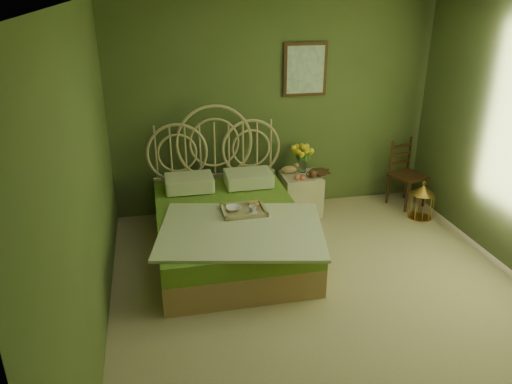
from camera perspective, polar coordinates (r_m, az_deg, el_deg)
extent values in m
plane|color=tan|center=(4.77, 8.60, -12.34)|extent=(4.50, 4.50, 0.00)
plane|color=silver|center=(3.90, 10.99, 20.61)|extent=(4.50, 4.50, 0.00)
plane|color=#535F32|center=(6.21, 2.10, 9.63)|extent=(4.00, 0.00, 4.00)
plane|color=#535F32|center=(3.92, -18.76, 0.19)|extent=(0.00, 4.50, 4.50)
cube|color=#321B0D|center=(6.20, 5.64, 13.76)|extent=(0.54, 0.03, 0.64)
cube|color=silver|center=(6.18, 5.69, 13.73)|extent=(0.46, 0.01, 0.56)
cube|color=#9F754F|center=(5.39, -3.04, -5.70)|extent=(1.49, 1.99, 0.30)
cube|color=olive|center=(5.28, -3.10, -3.33)|extent=(1.49, 1.99, 0.20)
cube|color=beige|center=(4.84, -1.68, -4.37)|extent=(1.78, 1.50, 0.03)
cube|color=beige|center=(5.80, -7.65, 1.05)|extent=(0.55, 0.40, 0.16)
cube|color=beige|center=(5.88, -0.87, 1.59)|extent=(0.55, 0.40, 0.16)
cube|color=tan|center=(5.17, -1.40, -2.41)|extent=(0.45, 0.35, 0.04)
ellipsoid|color=#B77A38|center=(5.25, -0.30, -1.39)|extent=(0.12, 0.07, 0.05)
cube|color=beige|center=(6.30, 5.09, -0.26)|extent=(0.47, 0.47, 0.51)
cylinder|color=silver|center=(6.29, 5.32, 3.07)|extent=(0.10, 0.10, 0.18)
ellipsoid|color=#9F754F|center=(6.23, 3.80, 2.56)|extent=(0.21, 0.11, 0.10)
sphere|color=#D16151|center=(6.04, 4.73, 1.69)|extent=(0.07, 0.07, 0.07)
sphere|color=#D16151|center=(6.04, 5.37, 1.68)|extent=(0.07, 0.07, 0.07)
cube|color=#321B0D|center=(6.75, 16.96, 1.80)|extent=(0.49, 0.49, 0.04)
cylinder|color=#321B0D|center=(6.61, 16.17, -0.45)|extent=(0.03, 0.03, 0.41)
cylinder|color=#321B0D|center=(6.77, 18.63, -0.22)|extent=(0.03, 0.03, 0.41)
cylinder|color=#321B0D|center=(6.88, 14.94, 0.61)|extent=(0.03, 0.03, 0.41)
cylinder|color=#321B0D|center=(7.03, 17.33, 0.82)|extent=(0.03, 0.03, 0.41)
cube|color=#321B0D|center=(6.81, 16.54, 4.08)|extent=(0.32, 0.14, 0.45)
cylinder|color=#C58E3F|center=(6.58, 18.17, -2.72)|extent=(0.28, 0.28, 0.01)
cylinder|color=#C58E3F|center=(6.52, 18.34, -1.50)|extent=(0.28, 0.28, 0.32)
cone|color=#C58E3F|center=(6.44, 18.57, 0.26)|extent=(0.28, 0.28, 0.11)
imported|color=#381E0F|center=(6.27, 6.70, 2.19)|extent=(0.21, 0.26, 0.02)
imported|color=#472819|center=(6.26, 6.71, 2.36)|extent=(0.26, 0.28, 0.02)
imported|color=white|center=(5.18, -2.59, -1.88)|extent=(0.17, 0.17, 0.04)
imported|color=white|center=(5.10, -0.40, -2.02)|extent=(0.09, 0.09, 0.08)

